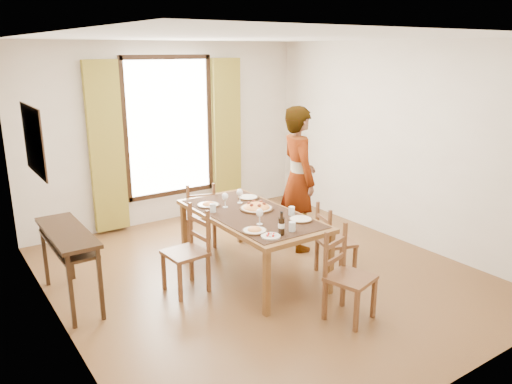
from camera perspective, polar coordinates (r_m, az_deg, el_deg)
ground at (r=6.02m, az=0.73°, el=-9.39°), size 5.00×5.00×0.00m
room_shell at (r=5.63m, az=-0.01°, el=5.40°), size 4.60×5.10×2.74m
console_table at (r=5.50m, az=-20.74°, el=-5.25°), size 0.38×1.20×0.80m
dining_table at (r=5.79m, az=-0.58°, el=-2.98°), size 0.97×1.94×0.76m
chair_west at (r=5.54m, az=-7.79°, el=-6.92°), size 0.44×0.44×0.94m
chair_north at (r=6.75m, az=-6.48°, el=-2.77°), size 0.49×0.49×0.90m
chair_south at (r=5.02m, az=10.41°, el=-9.64°), size 0.50×0.50×0.92m
chair_east at (r=5.91m, az=8.87°, el=-5.77°), size 0.48×0.48×0.87m
man at (r=6.54m, az=4.88°, el=1.51°), size 0.93×0.82×1.90m
plate_sw at (r=5.18m, az=-0.17°, el=-4.28°), size 0.27×0.27×0.05m
plate_se at (r=5.55m, az=5.14°, el=-2.97°), size 0.27×0.27×0.05m
plate_nw at (r=6.05m, az=-5.44°, el=-1.33°), size 0.27×0.27×0.05m
plate_ne at (r=6.33m, az=-0.92°, el=-0.47°), size 0.27×0.27×0.05m
pasta_platter at (r=5.88m, az=0.05°, el=-1.56°), size 0.40×0.40×0.10m
caprese_plate at (r=5.05m, az=1.70°, el=-4.95°), size 0.20×0.20×0.04m
wine_glass_a at (r=5.37m, az=0.42°, el=-2.81°), size 0.08×0.08×0.18m
wine_glass_b at (r=6.12m, az=-1.86°, el=-0.44°), size 0.08×0.08×0.18m
wine_glass_c at (r=5.96m, az=-3.54°, el=-0.93°), size 0.08×0.08×0.18m
tumbler_a at (r=5.70m, az=4.10°, el=-2.17°), size 0.07×0.07×0.10m
tumbler_b at (r=5.81m, az=-4.95°, el=-1.82°), size 0.07×0.07×0.10m
tumbler_c at (r=5.21m, az=4.16°, el=-3.96°), size 0.07×0.07×0.10m
wine_bottle at (r=5.08m, az=2.93°, el=-3.58°), size 0.07×0.07×0.25m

